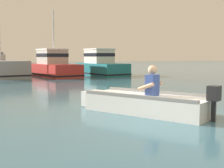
% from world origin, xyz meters
% --- Properties ---
extents(ground_plane, '(120.00, 120.00, 0.00)m').
position_xyz_m(ground_plane, '(0.00, 0.00, 0.00)').
color(ground_plane, '#386070').
extents(rowboat_with_person, '(2.39, 3.50, 1.19)m').
position_xyz_m(rowboat_with_person, '(-0.08, 1.39, 0.25)').
color(rowboat_with_person, white).
rests_on(rowboat_with_person, ground).
extents(moored_boat_grey, '(3.03, 6.20, 4.67)m').
position_xyz_m(moored_boat_grey, '(-1.85, 16.78, 0.53)').
color(moored_boat_grey, gray).
rests_on(moored_boat_grey, ground).
extents(moored_boat_red, '(2.63, 5.09, 4.50)m').
position_xyz_m(moored_boat_red, '(1.45, 15.42, 0.71)').
color(moored_boat_red, '#B72D28').
rests_on(moored_boat_red, ground).
extents(moored_boat_teal, '(2.50, 4.73, 1.93)m').
position_xyz_m(moored_boat_teal, '(4.82, 14.97, 0.72)').
color(moored_boat_teal, '#1E727A').
rests_on(moored_boat_teal, ground).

